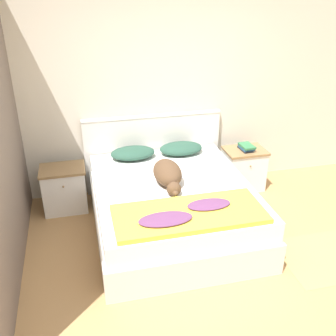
% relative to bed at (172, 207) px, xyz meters
% --- Properties ---
extents(ground_plane, '(16.00, 16.00, 0.00)m').
position_rel_bed_xyz_m(ground_plane, '(-0.02, -1.05, -0.28)').
color(ground_plane, tan).
extents(wall_back, '(9.00, 0.06, 2.55)m').
position_rel_bed_xyz_m(wall_back, '(-0.02, 1.08, 1.00)').
color(wall_back, beige).
rests_on(wall_back, ground_plane).
extents(wall_side_left, '(0.06, 3.10, 2.55)m').
position_rel_bed_xyz_m(wall_side_left, '(-1.61, -0.00, 1.00)').
color(wall_side_left, '#706056').
rests_on(wall_side_left, ground_plane).
extents(bed, '(1.68, 1.97, 0.56)m').
position_rel_bed_xyz_m(bed, '(0.00, 0.00, 0.00)').
color(bed, silver).
rests_on(bed, ground_plane).
extents(headboard, '(1.76, 0.06, 1.02)m').
position_rel_bed_xyz_m(headboard, '(0.00, 1.01, 0.25)').
color(headboard, silver).
rests_on(headboard, ground_plane).
extents(nightstand_left, '(0.52, 0.40, 0.55)m').
position_rel_bed_xyz_m(nightstand_left, '(-1.15, 0.71, -0.00)').
color(nightstand_left, white).
rests_on(nightstand_left, ground_plane).
extents(nightstand_right, '(0.52, 0.40, 0.55)m').
position_rel_bed_xyz_m(nightstand_right, '(1.15, 0.71, -0.00)').
color(nightstand_right, white).
rests_on(nightstand_right, ground_plane).
extents(pillow_left, '(0.54, 0.35, 0.14)m').
position_rel_bed_xyz_m(pillow_left, '(-0.30, 0.76, 0.35)').
color(pillow_left, '#284C3D').
rests_on(pillow_left, bed).
extents(pillow_right, '(0.54, 0.35, 0.14)m').
position_rel_bed_xyz_m(pillow_right, '(0.30, 0.76, 0.35)').
color(pillow_right, '#284C3D').
rests_on(pillow_right, bed).
extents(quilt, '(1.40, 0.60, 0.09)m').
position_rel_bed_xyz_m(quilt, '(-0.01, -0.64, 0.32)').
color(quilt, yellow).
rests_on(quilt, bed).
extents(dog, '(0.29, 0.70, 0.24)m').
position_rel_bed_xyz_m(dog, '(-0.04, 0.04, 0.40)').
color(dog, brown).
rests_on(dog, bed).
extents(book_stack, '(0.17, 0.24, 0.07)m').
position_rel_bed_xyz_m(book_stack, '(1.15, 0.70, 0.31)').
color(book_stack, '#232328').
rests_on(book_stack, nightstand_right).
extents(rug, '(1.16, 0.77, 0.00)m').
position_rel_bed_xyz_m(rug, '(1.52, -0.86, -0.28)').
color(rug, tan).
rests_on(rug, ground_plane).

